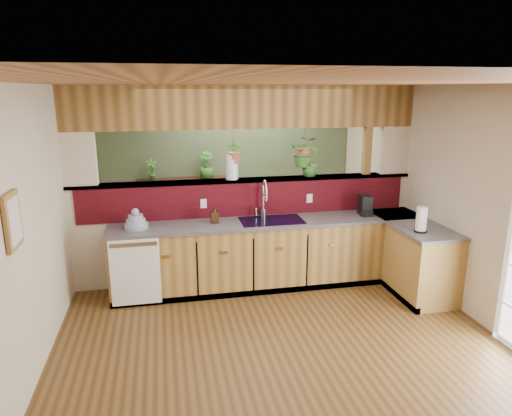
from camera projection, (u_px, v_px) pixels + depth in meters
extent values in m
cube|color=#503618|center=(270.00, 321.00, 5.16)|extent=(4.60, 7.00, 0.01)
cube|color=brown|center=(272.00, 84.00, 4.51)|extent=(4.60, 7.00, 0.01)
cube|color=beige|center=(225.00, 161.00, 8.15)|extent=(4.60, 0.02, 2.60)
cube|color=beige|center=(38.00, 223.00, 4.38)|extent=(0.02, 7.00, 2.60)
cube|color=beige|center=(463.00, 200.00, 5.29)|extent=(0.02, 7.00, 2.60)
cube|color=beige|center=(247.00, 230.00, 6.27)|extent=(4.60, 0.15, 1.35)
cube|color=#410810|center=(248.00, 199.00, 6.08)|extent=(4.40, 0.02, 0.45)
cube|color=brown|center=(247.00, 180.00, 6.10)|extent=(4.60, 0.21, 0.04)
cube|color=brown|center=(247.00, 107.00, 5.86)|extent=(4.60, 0.15, 0.55)
cube|color=beige|center=(79.00, 160.00, 5.60)|extent=(0.40, 0.15, 0.70)
cube|color=beige|center=(393.00, 151.00, 6.43)|extent=(0.40, 0.15, 0.70)
cube|color=brown|center=(365.00, 180.00, 6.45)|extent=(0.10, 0.10, 2.60)
cube|color=brown|center=(247.00, 180.00, 6.10)|extent=(4.60, 0.21, 0.04)
cube|color=brown|center=(247.00, 107.00, 5.86)|extent=(4.60, 0.15, 0.55)
cube|color=#4A5C3E|center=(225.00, 161.00, 8.13)|extent=(4.55, 0.02, 2.55)
cube|color=olive|center=(271.00, 254.00, 6.03)|extent=(4.10, 0.60, 0.86)
cube|color=#4A4A4F|center=(272.00, 222.00, 5.91)|extent=(4.14, 0.64, 0.04)
cube|color=olive|center=(409.00, 256.00, 5.96)|extent=(0.60, 1.48, 0.86)
cube|color=#4A4A4F|center=(412.00, 223.00, 5.85)|extent=(0.64, 1.52, 0.04)
cube|color=olive|center=(393.00, 246.00, 6.37)|extent=(0.60, 0.60, 0.86)
cube|color=#4A4A4F|center=(395.00, 215.00, 6.26)|extent=(0.64, 0.64, 0.04)
cube|color=black|center=(276.00, 290.00, 5.87)|extent=(4.10, 0.06, 0.08)
cube|color=black|center=(388.00, 286.00, 6.00)|extent=(0.06, 1.48, 0.08)
cube|color=white|center=(135.00, 272.00, 5.39)|extent=(0.58, 0.02, 0.82)
cube|color=#B7B7B2|center=(133.00, 245.00, 5.29)|extent=(0.54, 0.01, 0.05)
cube|color=black|center=(272.00, 221.00, 5.91)|extent=(0.82, 0.50, 0.03)
cube|color=black|center=(257.00, 229.00, 5.90)|extent=(0.34, 0.40, 0.16)
cube|color=black|center=(286.00, 227.00, 5.97)|extent=(0.34, 0.40, 0.16)
cube|color=olive|center=(13.00, 221.00, 3.57)|extent=(0.03, 0.35, 0.45)
cube|color=silver|center=(15.00, 221.00, 3.57)|extent=(0.01, 0.27, 0.37)
cylinder|color=#B7B7B2|center=(263.00, 213.00, 6.07)|extent=(0.08, 0.08, 0.11)
cylinder|color=#B7B7B2|center=(263.00, 198.00, 6.02)|extent=(0.03, 0.03, 0.30)
torus|color=#B7B7B2|center=(265.00, 188.00, 5.91)|extent=(0.22, 0.09, 0.22)
cylinder|color=#B7B7B2|center=(266.00, 196.00, 5.84)|extent=(0.03, 0.03, 0.13)
cylinder|color=#B7B7B2|center=(256.00, 211.00, 6.05)|extent=(0.03, 0.03, 0.11)
cylinder|color=#8D9CB6|center=(136.00, 226.00, 5.57)|extent=(0.29, 0.29, 0.06)
cylinder|color=#8D9CB6|center=(136.00, 221.00, 5.55)|extent=(0.23, 0.23, 0.05)
cylinder|color=#8D9CB6|center=(136.00, 217.00, 5.54)|extent=(0.18, 0.18, 0.05)
sphere|color=#8D9CB6|center=(135.00, 212.00, 5.52)|extent=(0.09, 0.09, 0.09)
imported|color=#3D2A16|center=(215.00, 215.00, 5.78)|extent=(0.10, 0.10, 0.21)
cube|color=black|center=(365.00, 205.00, 6.14)|extent=(0.14, 0.23, 0.27)
cube|color=black|center=(367.00, 213.00, 6.08)|extent=(0.13, 0.09, 0.09)
cylinder|color=silver|center=(366.00, 210.00, 6.10)|extent=(0.07, 0.07, 0.07)
cylinder|color=black|center=(420.00, 231.00, 5.43)|extent=(0.15, 0.15, 0.02)
cylinder|color=#B7B7B2|center=(421.00, 219.00, 5.40)|extent=(0.02, 0.02, 0.32)
cylinder|color=white|center=(421.00, 219.00, 5.40)|extent=(0.13, 0.13, 0.28)
cylinder|color=silver|center=(232.00, 169.00, 6.02)|extent=(0.16, 0.16, 0.27)
sphere|color=silver|center=(232.00, 157.00, 5.98)|extent=(0.15, 0.15, 0.15)
imported|color=#2E6824|center=(310.00, 162.00, 6.21)|extent=(0.28, 0.28, 0.39)
cylinder|color=brown|center=(234.00, 141.00, 5.93)|extent=(0.01, 0.01, 0.31)
cylinder|color=brown|center=(234.00, 158.00, 5.98)|extent=(0.16, 0.16, 0.14)
imported|color=#2E6824|center=(234.00, 141.00, 5.93)|extent=(0.19, 0.13, 0.35)
cylinder|color=brown|center=(304.00, 139.00, 6.12)|extent=(0.01, 0.01, 0.30)
cylinder|color=brown|center=(304.00, 155.00, 6.17)|extent=(0.19, 0.19, 0.17)
imported|color=#2E6824|center=(304.00, 136.00, 6.11)|extent=(0.46, 0.43, 0.42)
cube|color=black|center=(187.00, 210.00, 7.98)|extent=(1.70, 0.60, 1.11)
imported|color=#2E6824|center=(151.00, 169.00, 7.68)|extent=(0.22, 0.17, 0.37)
imported|color=#2E6824|center=(206.00, 165.00, 7.85)|extent=(0.30, 0.30, 0.47)
imported|color=#2E6824|center=(288.00, 231.00, 7.14)|extent=(0.87, 0.81, 0.78)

